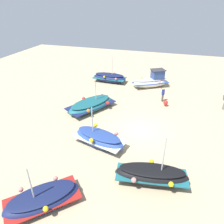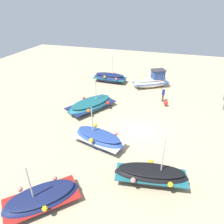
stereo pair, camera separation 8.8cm
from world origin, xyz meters
TOP-DOWN VIEW (x-y plane):
  - ground_plane at (0.00, 0.00)m, footprint 58.92×58.92m
  - fishing_boat_0 at (-2.31, -5.59)m, footprint 5.66×4.51m
  - fishing_boat_1 at (9.16, -3.83)m, footprint 4.22×4.25m
  - fishing_boat_2 at (5.67, 1.75)m, footprint 2.33×4.79m
  - fishing_boat_3 at (-10.33, -0.46)m, footprint 3.86×4.86m
  - fishing_boat_4 at (-10.40, -6.16)m, footprint 2.19×4.60m
  - fishing_boat_5 at (3.05, -2.71)m, footprint 2.72×4.59m
  - person_walking at (-6.43, 1.31)m, footprint 0.32×0.32m
  - mooring_buoy_0 at (-5.35, 1.75)m, footprint 0.50×0.50m

SIDE VIEW (x-z plane):
  - ground_plane at x=0.00m, z-range 0.00..0.00m
  - mooring_buoy_0 at x=-5.35m, z-range 0.07..0.72m
  - fishing_boat_1 at x=9.16m, z-range -1.04..2.01m
  - fishing_boat_0 at x=-2.31m, z-range -0.94..1.98m
  - fishing_boat_2 at x=5.67m, z-range -1.17..2.38m
  - fishing_boat_5 at x=3.05m, z-range -1.00..2.22m
  - fishing_boat_4 at x=-10.40m, z-range -1.16..2.41m
  - fishing_boat_3 at x=-10.33m, z-range -0.37..1.94m
  - person_walking at x=-6.43m, z-range 0.12..1.74m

